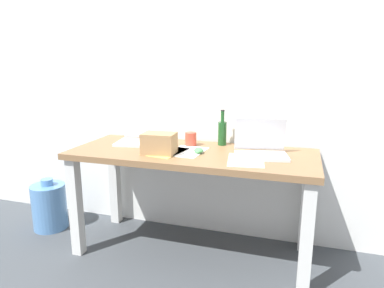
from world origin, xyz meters
TOP-DOWN VIEW (x-y plane):
  - ground_plane at (0.00, 0.00)m, footprint 8.00×8.00m
  - back_wall at (0.00, 0.38)m, footprint 5.20×0.08m
  - desk at (0.00, 0.00)m, footprint 1.61×0.64m
  - laptop_left at (-0.45, 0.12)m, footprint 0.32×0.29m
  - laptop_right at (0.44, 0.03)m, footprint 0.37×0.31m
  - beer_bottle at (0.15, 0.24)m, footprint 0.06×0.06m
  - computer_mouse at (0.05, -0.03)m, footprint 0.09×0.12m
  - cardboard_box at (-0.18, -0.12)m, footprint 0.22×0.16m
  - coffee_mug at (-0.06, 0.15)m, footprint 0.08×0.08m
  - paper_sheet_front_right at (0.37, -0.11)m, footprint 0.25×0.32m
  - paper_yellow_folder at (-0.16, -0.06)m, footprint 0.26×0.33m
  - paper_sheet_center at (-0.03, -0.02)m, footprint 0.23×0.31m
  - water_cooler_jug at (-1.20, 0.00)m, footprint 0.27×0.27m

SIDE VIEW (x-z plane):
  - ground_plane at x=0.00m, z-range 0.00..0.00m
  - water_cooler_jug at x=-1.20m, z-range -0.02..0.39m
  - desk at x=0.00m, z-range 0.26..0.99m
  - paper_sheet_front_right at x=0.37m, z-range 0.73..0.73m
  - paper_yellow_folder at x=-0.16m, z-range 0.73..0.73m
  - paper_sheet_center at x=-0.03m, z-range 0.73..0.73m
  - computer_mouse at x=0.05m, z-range 0.73..0.76m
  - laptop_left at x=-0.45m, z-range 0.67..0.87m
  - coffee_mug at x=-0.06m, z-range 0.73..0.83m
  - laptop_right at x=0.44m, z-range 0.67..0.90m
  - cardboard_box at x=-0.18m, z-range 0.73..0.87m
  - beer_bottle at x=0.15m, z-range 0.70..0.95m
  - back_wall at x=0.00m, z-range 0.00..2.60m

